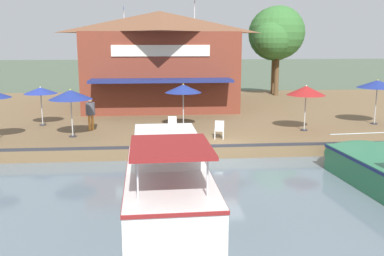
{
  "coord_description": "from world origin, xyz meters",
  "views": [
    {
      "loc": [
        18.34,
        -2.56,
        5.24
      ],
      "look_at": [
        -1.0,
        -0.92,
        1.3
      ],
      "focal_mm": 40.0,
      "sensor_mm": 36.0,
      "label": 1
    }
  ],
  "objects_px": {
    "tree_downstream_bank": "(277,34)",
    "patio_umbrella_back_row": "(378,84)",
    "patio_umbrella_mid_patio_right": "(40,91)",
    "person_mid_patio": "(90,110)",
    "waterfront_restaurant": "(160,58)",
    "patio_umbrella_near_quay_edge": "(306,91)",
    "cafe_chair_mid_patio": "(219,129)",
    "cafe_chair_facing_river": "(172,124)",
    "tree_behind_restaurant": "(274,35)",
    "patio_umbrella_mid_patio_left": "(71,95)",
    "patio_umbrella_far_corner": "(183,89)",
    "motorboat_outer_channel": "(167,175)"
  },
  "relations": [
    {
      "from": "cafe_chair_facing_river",
      "to": "patio_umbrella_back_row",
      "type": "bearing_deg",
      "value": 97.02
    },
    {
      "from": "person_mid_patio",
      "to": "patio_umbrella_mid_patio_left",
      "type": "bearing_deg",
      "value": -23.66
    },
    {
      "from": "waterfront_restaurant",
      "to": "patio_umbrella_far_corner",
      "type": "relative_size",
      "value": 4.9
    },
    {
      "from": "cafe_chair_mid_patio",
      "to": "person_mid_patio",
      "type": "height_order",
      "value": "person_mid_patio"
    },
    {
      "from": "motorboat_outer_channel",
      "to": "tree_downstream_bank",
      "type": "distance_m",
      "value": 25.45
    },
    {
      "from": "tree_behind_restaurant",
      "to": "patio_umbrella_near_quay_edge",
      "type": "bearing_deg",
      "value": -9.39
    },
    {
      "from": "person_mid_patio",
      "to": "tree_downstream_bank",
      "type": "xyz_separation_m",
      "value": [
        -13.75,
        13.79,
        4.18
      ]
    },
    {
      "from": "patio_umbrella_mid_patio_right",
      "to": "patio_umbrella_mid_patio_left",
      "type": "height_order",
      "value": "patio_umbrella_mid_patio_left"
    },
    {
      "from": "tree_downstream_bank",
      "to": "patio_umbrella_back_row",
      "type": "bearing_deg",
      "value": 8.89
    },
    {
      "from": "cafe_chair_facing_river",
      "to": "tree_behind_restaurant",
      "type": "height_order",
      "value": "tree_behind_restaurant"
    },
    {
      "from": "patio_umbrella_near_quay_edge",
      "to": "patio_umbrella_back_row",
      "type": "relative_size",
      "value": 0.95
    },
    {
      "from": "person_mid_patio",
      "to": "cafe_chair_mid_patio",
      "type": "bearing_deg",
      "value": 69.14
    },
    {
      "from": "waterfront_restaurant",
      "to": "cafe_chair_mid_patio",
      "type": "distance_m",
      "value": 12.47
    },
    {
      "from": "patio_umbrella_mid_patio_right",
      "to": "motorboat_outer_channel",
      "type": "bearing_deg",
      "value": 31.92
    },
    {
      "from": "patio_umbrella_near_quay_edge",
      "to": "motorboat_outer_channel",
      "type": "relative_size",
      "value": 0.31
    },
    {
      "from": "patio_umbrella_far_corner",
      "to": "cafe_chair_facing_river",
      "type": "bearing_deg",
      "value": -30.16
    },
    {
      "from": "patio_umbrella_back_row",
      "to": "cafe_chair_mid_patio",
      "type": "relative_size",
      "value": 3.0
    },
    {
      "from": "patio_umbrella_far_corner",
      "to": "tree_downstream_bank",
      "type": "bearing_deg",
      "value": 147.02
    },
    {
      "from": "patio_umbrella_mid_patio_left",
      "to": "tree_behind_restaurant",
      "type": "distance_m",
      "value": 22.64
    },
    {
      "from": "patio_umbrella_mid_patio_left",
      "to": "cafe_chair_facing_river",
      "type": "distance_m",
      "value": 5.23
    },
    {
      "from": "patio_umbrella_near_quay_edge",
      "to": "cafe_chair_facing_river",
      "type": "bearing_deg",
      "value": -89.95
    },
    {
      "from": "patio_umbrella_mid_patio_right",
      "to": "person_mid_patio",
      "type": "bearing_deg",
      "value": 60.99
    },
    {
      "from": "cafe_chair_mid_patio",
      "to": "motorboat_outer_channel",
      "type": "xyz_separation_m",
      "value": [
        6.64,
        -2.74,
        -0.15
      ]
    },
    {
      "from": "waterfront_restaurant",
      "to": "cafe_chair_facing_river",
      "type": "height_order",
      "value": "waterfront_restaurant"
    },
    {
      "from": "patio_umbrella_mid_patio_right",
      "to": "cafe_chair_facing_river",
      "type": "bearing_deg",
      "value": 69.71
    },
    {
      "from": "patio_umbrella_mid_patio_right",
      "to": "cafe_chair_mid_patio",
      "type": "height_order",
      "value": "patio_umbrella_mid_patio_right"
    },
    {
      "from": "waterfront_restaurant",
      "to": "motorboat_outer_channel",
      "type": "xyz_separation_m",
      "value": [
        18.44,
        -0.04,
        -3.13
      ]
    },
    {
      "from": "waterfront_restaurant",
      "to": "tree_downstream_bank",
      "type": "xyz_separation_m",
      "value": [
        -4.43,
        9.98,
        1.79
      ]
    },
    {
      "from": "tree_downstream_bank",
      "to": "cafe_chair_mid_patio",
      "type": "bearing_deg",
      "value": -24.16
    },
    {
      "from": "tree_behind_restaurant",
      "to": "patio_umbrella_mid_patio_right",
      "type": "bearing_deg",
      "value": -50.78
    },
    {
      "from": "cafe_chair_facing_river",
      "to": "motorboat_outer_channel",
      "type": "height_order",
      "value": "motorboat_outer_channel"
    },
    {
      "from": "cafe_chair_facing_river",
      "to": "tree_downstream_bank",
      "type": "bearing_deg",
      "value": 147.23
    },
    {
      "from": "cafe_chair_facing_river",
      "to": "person_mid_patio",
      "type": "xyz_separation_m",
      "value": [
        -1.04,
        -4.27,
        0.6
      ]
    },
    {
      "from": "cafe_chair_mid_patio",
      "to": "patio_umbrella_far_corner",
      "type": "bearing_deg",
      "value": -148.26
    },
    {
      "from": "waterfront_restaurant",
      "to": "patio_umbrella_near_quay_edge",
      "type": "height_order",
      "value": "waterfront_restaurant"
    },
    {
      "from": "motorboat_outer_channel",
      "to": "patio_umbrella_near_quay_edge",
      "type": "bearing_deg",
      "value": 137.15
    },
    {
      "from": "patio_umbrella_mid_patio_left",
      "to": "tree_downstream_bank",
      "type": "height_order",
      "value": "tree_downstream_bank"
    },
    {
      "from": "patio_umbrella_mid_patio_right",
      "to": "patio_umbrella_back_row",
      "type": "relative_size",
      "value": 0.86
    },
    {
      "from": "patio_umbrella_back_row",
      "to": "cafe_chair_facing_river",
      "type": "relative_size",
      "value": 3.0
    },
    {
      "from": "motorboat_outer_channel",
      "to": "patio_umbrella_far_corner",
      "type": "bearing_deg",
      "value": 172.84
    },
    {
      "from": "cafe_chair_facing_river",
      "to": "tree_downstream_bank",
      "type": "relative_size",
      "value": 0.11
    },
    {
      "from": "cafe_chair_mid_patio",
      "to": "motorboat_outer_channel",
      "type": "bearing_deg",
      "value": -22.45
    },
    {
      "from": "patio_umbrella_back_row",
      "to": "person_mid_patio",
      "type": "bearing_deg",
      "value": -88.58
    },
    {
      "from": "patio_umbrella_mid_patio_left",
      "to": "cafe_chair_facing_river",
      "type": "relative_size",
      "value": 2.79
    },
    {
      "from": "cafe_chair_mid_patio",
      "to": "tree_behind_restaurant",
      "type": "xyz_separation_m",
      "value": [
        -17.9,
        7.48,
        4.7
      ]
    },
    {
      "from": "cafe_chair_mid_patio",
      "to": "tree_behind_restaurant",
      "type": "bearing_deg",
      "value": 157.33
    },
    {
      "from": "patio_umbrella_mid_patio_right",
      "to": "cafe_chair_facing_river",
      "type": "relative_size",
      "value": 2.57
    },
    {
      "from": "patio_umbrella_near_quay_edge",
      "to": "patio_umbrella_back_row",
      "type": "height_order",
      "value": "patio_umbrella_back_row"
    },
    {
      "from": "waterfront_restaurant",
      "to": "person_mid_patio",
      "type": "relative_size",
      "value": 7.0
    },
    {
      "from": "waterfront_restaurant",
      "to": "patio_umbrella_mid_patio_left",
      "type": "distance_m",
      "value": 11.84
    }
  ]
}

